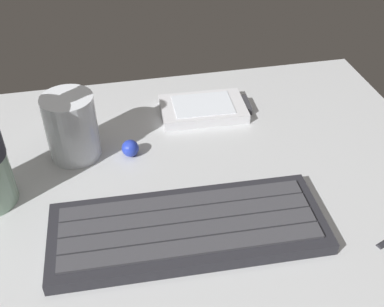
{
  "coord_description": "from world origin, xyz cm",
  "views": [
    {
      "loc": [
        -8.97,
        -42.83,
        37.93
      ],
      "look_at": [
        0.0,
        0.0,
        3.0
      ],
      "focal_mm": 44.02,
      "sensor_mm": 36.0,
      "label": 1
    }
  ],
  "objects_px": {
    "keyboard": "(188,228)",
    "juice_cup": "(72,129)",
    "handheld_device": "(204,109)",
    "trackball_mouse": "(130,148)"
  },
  "relations": [
    {
      "from": "handheld_device",
      "to": "juice_cup",
      "type": "distance_m",
      "value": 0.19
    },
    {
      "from": "keyboard",
      "to": "handheld_device",
      "type": "height_order",
      "value": "keyboard"
    },
    {
      "from": "keyboard",
      "to": "juice_cup",
      "type": "xyz_separation_m",
      "value": [
        -0.11,
        0.16,
        0.03
      ]
    },
    {
      "from": "keyboard",
      "to": "juice_cup",
      "type": "relative_size",
      "value": 3.45
    },
    {
      "from": "keyboard",
      "to": "trackball_mouse",
      "type": "bearing_deg",
      "value": 107.46
    },
    {
      "from": "handheld_device",
      "to": "juice_cup",
      "type": "height_order",
      "value": "juice_cup"
    },
    {
      "from": "juice_cup",
      "to": "trackball_mouse",
      "type": "bearing_deg",
      "value": -13.87
    },
    {
      "from": "keyboard",
      "to": "juice_cup",
      "type": "height_order",
      "value": "juice_cup"
    },
    {
      "from": "keyboard",
      "to": "handheld_device",
      "type": "distance_m",
      "value": 0.23
    },
    {
      "from": "handheld_device",
      "to": "juice_cup",
      "type": "xyz_separation_m",
      "value": [
        -0.18,
        -0.06,
        0.03
      ]
    }
  ]
}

